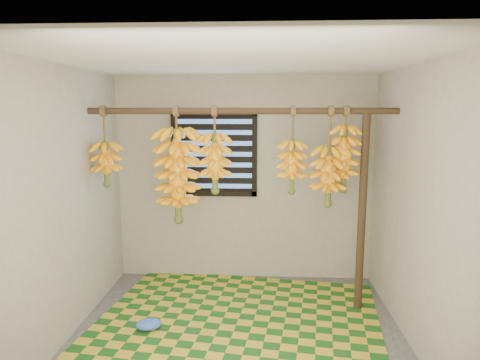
# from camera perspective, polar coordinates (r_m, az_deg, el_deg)

# --- Properties ---
(floor) EXTENTS (3.00, 3.00, 0.01)m
(floor) POSITION_cam_1_polar(r_m,az_deg,el_deg) (4.02, -0.44, -20.80)
(floor) COLOR #434343
(floor) RESTS_ON ground
(ceiling) EXTENTS (3.00, 3.00, 0.01)m
(ceiling) POSITION_cam_1_polar(r_m,az_deg,el_deg) (3.49, -0.49, 15.79)
(ceiling) COLOR silver
(ceiling) RESTS_ON wall_back
(wall_back) EXTENTS (3.00, 0.01, 2.40)m
(wall_back) POSITION_cam_1_polar(r_m,az_deg,el_deg) (5.04, 0.57, 0.10)
(wall_back) COLOR gray
(wall_back) RESTS_ON floor
(wall_left) EXTENTS (0.01, 3.00, 2.40)m
(wall_left) POSITION_cam_1_polar(r_m,az_deg,el_deg) (3.95, -22.85, -3.27)
(wall_left) COLOR gray
(wall_left) RESTS_ON floor
(wall_right) EXTENTS (0.01, 3.00, 2.40)m
(wall_right) POSITION_cam_1_polar(r_m,az_deg,el_deg) (3.79, 22.96, -3.81)
(wall_right) COLOR gray
(wall_right) RESTS_ON floor
(window) EXTENTS (1.00, 0.04, 1.00)m
(window) POSITION_cam_1_polar(r_m,az_deg,el_deg) (5.00, -3.46, 3.48)
(window) COLOR black
(window) RESTS_ON wall_back
(hanging_pole) EXTENTS (3.00, 0.06, 0.06)m
(hanging_pole) POSITION_cam_1_polar(r_m,az_deg,el_deg) (4.17, 0.11, 9.19)
(hanging_pole) COLOR #3D2B1A
(hanging_pole) RESTS_ON wall_left
(support_post) EXTENTS (0.08, 0.08, 2.00)m
(support_post) POSITION_cam_1_polar(r_m,az_deg,el_deg) (4.40, 15.96, -4.31)
(support_post) COLOR #3D2B1A
(support_post) RESTS_ON floor
(woven_mat) EXTENTS (2.93, 2.48, 0.01)m
(woven_mat) POSITION_cam_1_polar(r_m,az_deg,el_deg) (4.35, -0.20, -18.11)
(woven_mat) COLOR #1A5318
(woven_mat) RESTS_ON floor
(plastic_bag) EXTENTS (0.28, 0.23, 0.10)m
(plastic_bag) POSITION_cam_1_polar(r_m,az_deg,el_deg) (4.24, -12.08, -18.31)
(plastic_bag) COLOR blue
(plastic_bag) RESTS_ON woven_mat
(banana_bunch_a) EXTENTS (0.29, 0.29, 0.80)m
(banana_bunch_a) POSITION_cam_1_polar(r_m,az_deg,el_deg) (4.48, -17.42, 2.08)
(banana_bunch_a) COLOR brown
(banana_bunch_a) RESTS_ON hanging_pole
(banana_bunch_b) EXTENTS (0.43, 0.43, 1.16)m
(banana_bunch_b) POSITION_cam_1_polar(r_m,az_deg,el_deg) (4.30, -8.32, 0.57)
(banana_bunch_b) COLOR brown
(banana_bunch_b) RESTS_ON hanging_pole
(banana_bunch_c) EXTENTS (0.31, 0.31, 0.85)m
(banana_bunch_c) POSITION_cam_1_polar(r_m,az_deg,el_deg) (4.22, -3.35, 2.27)
(banana_bunch_c) COLOR brown
(banana_bunch_c) RESTS_ON hanging_pole
(banana_bunch_d) EXTENTS (0.28, 0.28, 0.85)m
(banana_bunch_d) POSITION_cam_1_polar(r_m,az_deg,el_deg) (4.21, 6.95, 1.80)
(banana_bunch_d) COLOR brown
(banana_bunch_d) RESTS_ON hanging_pole
(banana_bunch_e) EXTENTS (0.36, 0.36, 0.98)m
(banana_bunch_e) POSITION_cam_1_polar(r_m,az_deg,el_deg) (4.26, 11.73, 0.52)
(banana_bunch_e) COLOR brown
(banana_bunch_e) RESTS_ON hanging_pole
(banana_bunch_f) EXTENTS (0.29, 0.29, 0.83)m
(banana_bunch_f) POSITION_cam_1_polar(r_m,az_deg,el_deg) (4.27, 13.74, 2.81)
(banana_bunch_f) COLOR brown
(banana_bunch_f) RESTS_ON hanging_pole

